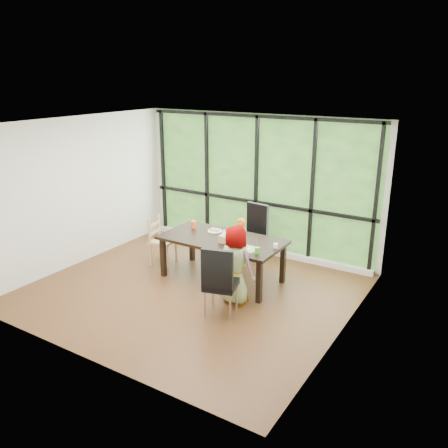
{
  "coord_description": "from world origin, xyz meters",
  "views": [
    {
      "loc": [
        4.08,
        -5.57,
        3.41
      ],
      "look_at": [
        0.29,
        0.55,
        1.05
      ],
      "focal_mm": 37.01,
      "sensor_mm": 36.0,
      "label": 1
    }
  ],
  "objects_px": {
    "child_older": "(236,265)",
    "chair_window_leather": "(251,233)",
    "plate_far": "(215,231)",
    "dining_table": "(222,259)",
    "green_cup": "(257,251)",
    "chair_end_beech": "(163,241)",
    "plate_near": "(244,249)",
    "child_toddler": "(241,243)",
    "white_mug": "(276,246)",
    "orange_cup": "(193,224)",
    "chair_interior_leather": "(221,280)",
    "tissue_box": "(224,239)"
  },
  "relations": [
    {
      "from": "chair_window_leather",
      "to": "chair_interior_leather",
      "type": "xyz_separation_m",
      "value": [
        0.6,
        -2.03,
        0.0
      ]
    },
    {
      "from": "chair_window_leather",
      "to": "plate_far",
      "type": "bearing_deg",
      "value": -105.38
    },
    {
      "from": "orange_cup",
      "to": "green_cup",
      "type": "bearing_deg",
      "value": -18.1
    },
    {
      "from": "plate_far",
      "to": "plate_near",
      "type": "xyz_separation_m",
      "value": [
        0.86,
        -0.49,
        -0.0
      ]
    },
    {
      "from": "plate_far",
      "to": "white_mug",
      "type": "height_order",
      "value": "white_mug"
    },
    {
      "from": "child_older",
      "to": "white_mug",
      "type": "bearing_deg",
      "value": -115.32
    },
    {
      "from": "child_toddler",
      "to": "white_mug",
      "type": "relative_size",
      "value": 12.7
    },
    {
      "from": "child_toddler",
      "to": "plate_far",
      "type": "xyz_separation_m",
      "value": [
        -0.3,
        -0.4,
        0.29
      ]
    },
    {
      "from": "orange_cup",
      "to": "chair_interior_leather",
      "type": "bearing_deg",
      "value": -42.04
    },
    {
      "from": "dining_table",
      "to": "orange_cup",
      "type": "xyz_separation_m",
      "value": [
        -0.73,
        0.2,
        0.44
      ]
    },
    {
      "from": "plate_near",
      "to": "chair_end_beech",
      "type": "bearing_deg",
      "value": 172.1
    },
    {
      "from": "plate_near",
      "to": "orange_cup",
      "type": "relative_size",
      "value": 1.64
    },
    {
      "from": "chair_end_beech",
      "to": "tissue_box",
      "type": "height_order",
      "value": "chair_end_beech"
    },
    {
      "from": "dining_table",
      "to": "chair_interior_leather",
      "type": "height_order",
      "value": "chair_interior_leather"
    },
    {
      "from": "chair_window_leather",
      "to": "child_toddler",
      "type": "bearing_deg",
      "value": -86.02
    },
    {
      "from": "child_toddler",
      "to": "plate_far",
      "type": "distance_m",
      "value": 0.58
    },
    {
      "from": "plate_near",
      "to": "green_cup",
      "type": "height_order",
      "value": "green_cup"
    },
    {
      "from": "plate_near",
      "to": "white_mug",
      "type": "bearing_deg",
      "value": 38.27
    },
    {
      "from": "child_toddler",
      "to": "tissue_box",
      "type": "height_order",
      "value": "child_toddler"
    },
    {
      "from": "dining_table",
      "to": "chair_window_leather",
      "type": "xyz_separation_m",
      "value": [
        0.02,
        1.01,
        0.17
      ]
    },
    {
      "from": "dining_table",
      "to": "chair_end_beech",
      "type": "bearing_deg",
      "value": 179.75
    },
    {
      "from": "plate_far",
      "to": "green_cup",
      "type": "distance_m",
      "value": 1.25
    },
    {
      "from": "chair_end_beech",
      "to": "plate_near",
      "type": "bearing_deg",
      "value": -108.75
    },
    {
      "from": "chair_window_leather",
      "to": "plate_near",
      "type": "height_order",
      "value": "chair_window_leather"
    },
    {
      "from": "dining_table",
      "to": "white_mug",
      "type": "distance_m",
      "value": 1.05
    },
    {
      "from": "child_older",
      "to": "chair_window_leather",
      "type": "bearing_deg",
      "value": -66.92
    },
    {
      "from": "dining_table",
      "to": "green_cup",
      "type": "bearing_deg",
      "value": -20.7
    },
    {
      "from": "chair_end_beech",
      "to": "child_older",
      "type": "xyz_separation_m",
      "value": [
        1.91,
        -0.6,
        0.17
      ]
    },
    {
      "from": "child_older",
      "to": "white_mug",
      "type": "distance_m",
      "value": 0.77
    },
    {
      "from": "plate_near",
      "to": "orange_cup",
      "type": "distance_m",
      "value": 1.37
    },
    {
      "from": "child_older",
      "to": "plate_near",
      "type": "height_order",
      "value": "child_older"
    },
    {
      "from": "plate_far",
      "to": "chair_interior_leather",
      "type": "bearing_deg",
      "value": -53.89
    },
    {
      "from": "green_cup",
      "to": "chair_window_leather",
      "type": "bearing_deg",
      "value": 121.46
    },
    {
      "from": "chair_interior_leather",
      "to": "tissue_box",
      "type": "xyz_separation_m",
      "value": [
        -0.48,
        0.87,
        0.27
      ]
    },
    {
      "from": "chair_interior_leather",
      "to": "plate_far",
      "type": "xyz_separation_m",
      "value": [
        -0.92,
        1.26,
        0.22
      ]
    },
    {
      "from": "orange_cup",
      "to": "tissue_box",
      "type": "height_order",
      "value": "orange_cup"
    },
    {
      "from": "child_older",
      "to": "plate_far",
      "type": "xyz_separation_m",
      "value": [
        -0.91,
        0.83,
        0.13
      ]
    },
    {
      "from": "child_older",
      "to": "white_mug",
      "type": "xyz_separation_m",
      "value": [
        0.35,
        0.66,
        0.16
      ]
    },
    {
      "from": "child_toddler",
      "to": "white_mug",
      "type": "height_order",
      "value": "child_toddler"
    },
    {
      "from": "chair_end_beech",
      "to": "white_mug",
      "type": "relative_size",
      "value": 12.26
    },
    {
      "from": "plate_far",
      "to": "orange_cup",
      "type": "height_order",
      "value": "orange_cup"
    },
    {
      "from": "plate_far",
      "to": "green_cup",
      "type": "bearing_deg",
      "value": -25.97
    },
    {
      "from": "orange_cup",
      "to": "tissue_box",
      "type": "xyz_separation_m",
      "value": [
        0.87,
        -0.35,
        -0.0
      ]
    },
    {
      "from": "chair_end_beech",
      "to": "child_older",
      "type": "distance_m",
      "value": 2.01
    },
    {
      "from": "plate_near",
      "to": "orange_cup",
      "type": "bearing_deg",
      "value": 160.86
    },
    {
      "from": "child_older",
      "to": "green_cup",
      "type": "bearing_deg",
      "value": -124.11
    },
    {
      "from": "chair_window_leather",
      "to": "plate_near",
      "type": "distance_m",
      "value": 1.39
    },
    {
      "from": "plate_near",
      "to": "tissue_box",
      "type": "bearing_deg",
      "value": 166.79
    },
    {
      "from": "dining_table",
      "to": "chair_window_leather",
      "type": "relative_size",
      "value": 1.93
    },
    {
      "from": "dining_table",
      "to": "child_toddler",
      "type": "distance_m",
      "value": 0.64
    }
  ]
}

